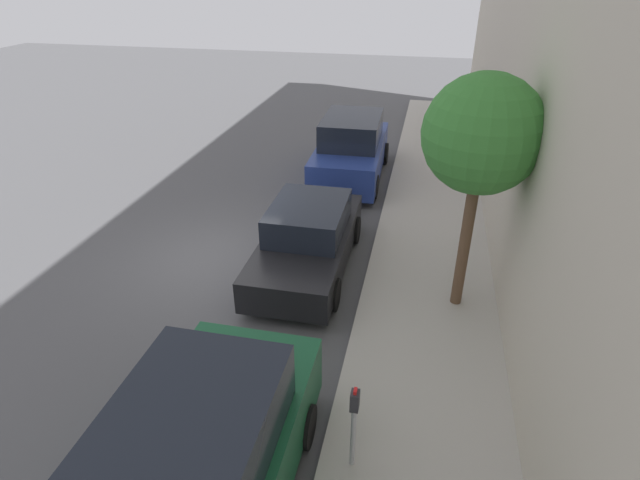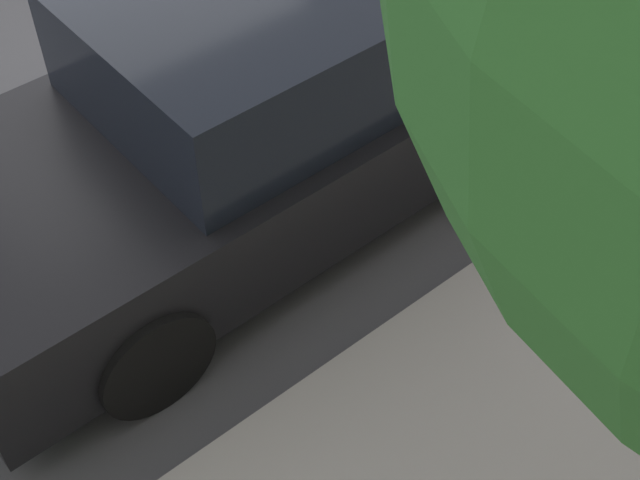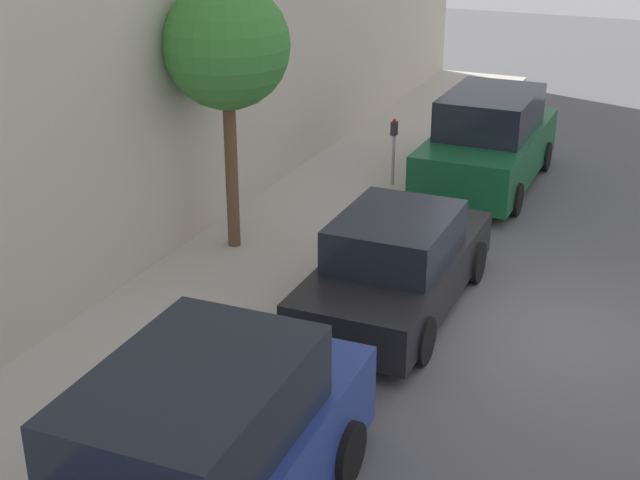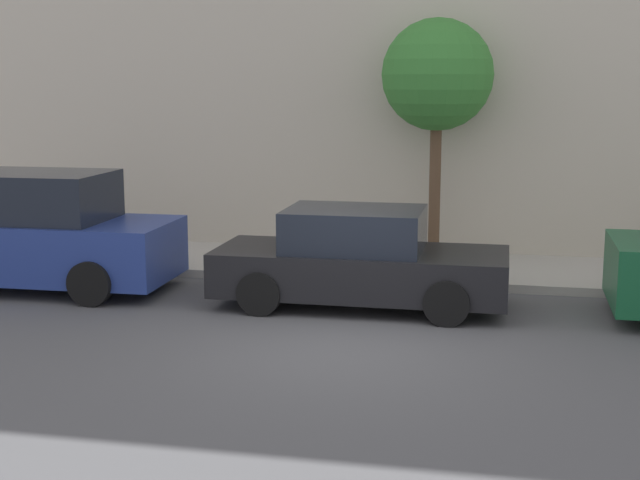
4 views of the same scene
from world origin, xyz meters
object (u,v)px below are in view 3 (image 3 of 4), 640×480
object	(u,v)px
parked_suv_nearest	(488,142)
parked_sedan_second	(396,265)
street_tree	(227,47)
parking_meter_near	(394,145)
parked_suv_third	(198,466)

from	to	relation	value
parked_suv_nearest	parked_sedan_second	bearing A→B (deg)	91.35
street_tree	parked_sedan_second	bearing A→B (deg)	165.08
parking_meter_near	parked_sedan_second	bearing A→B (deg)	110.01
parked_suv_nearest	street_tree	xyz separation A→B (m)	(3.11, 5.28, 2.63)
parked_sedan_second	parked_suv_third	bearing A→B (deg)	89.39
street_tree	parked_suv_nearest	bearing A→B (deg)	-120.53
parked_suv_nearest	parked_sedan_second	size ratio (longest dim) A/B	1.06
parked_sedan_second	parking_meter_near	bearing A→B (deg)	-69.99
parked_suv_nearest	parked_sedan_second	world-z (taller)	parked_suv_nearest
parked_sedan_second	street_tree	world-z (taller)	street_tree
parked_sedan_second	parked_suv_third	distance (m)	5.60
parked_suv_third	street_tree	xyz separation A→B (m)	(3.20, -6.46, 2.63)
parking_meter_near	street_tree	world-z (taller)	street_tree
parked_suv_nearest	parked_suv_third	xyz separation A→B (m)	(-0.08, 11.74, -0.00)
parked_suv_third	street_tree	size ratio (longest dim) A/B	1.09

